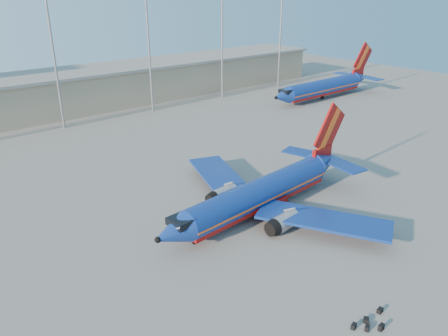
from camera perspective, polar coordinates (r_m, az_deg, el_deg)
The scene contains 6 objects.
ground at distance 55.60m, azimuth 2.25°, elevation -4.60°, with size 220.00×220.00×0.00m, color slate.
terminal_building at distance 106.12m, azimuth -15.17°, elevation 10.35°, with size 122.00×16.00×8.50m.
light_mast_row at distance 91.35m, azimuth -15.57°, elevation 16.88°, with size 101.60×1.60×28.65m.
aircraft_main at distance 53.10m, azimuth 5.19°, elevation -3.20°, with size 32.79×31.46×11.10m.
aircraft_second at distance 111.30m, azimuth 13.10°, elevation 10.31°, with size 36.48×14.23×12.36m.
luggage_pile at distance 39.38m, azimuth 18.57°, elevation -18.54°, with size 3.88×1.90×0.54m.
Camera 1 is at (-33.35, -36.54, 25.37)m, focal length 35.00 mm.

